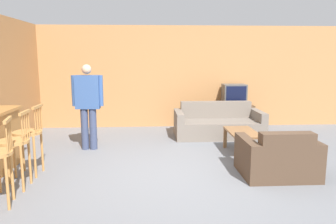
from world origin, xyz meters
name	(u,v)px	position (x,y,z in m)	size (l,w,h in m)	color
ground_plane	(176,175)	(0.00, 0.00, 0.00)	(24.00, 24.00, 0.00)	slate
wall_back	(165,77)	(0.00, 3.68, 1.30)	(9.40, 0.08, 2.60)	#B27A47
bar_chair_mid	(14,147)	(-2.26, -0.35, 0.60)	(0.44, 0.44, 1.09)	#B77F42
bar_chair_far	(29,137)	(-2.26, 0.19, 0.60)	(0.45, 0.45, 1.09)	#B77F42
couch_far	(218,125)	(1.18, 2.50, 0.27)	(1.98, 0.95, 0.77)	#70665B
armchair_near	(278,159)	(1.55, -0.09, 0.27)	(1.10, 0.90, 0.75)	#4C3828
coffee_table	(242,135)	(1.34, 1.08, 0.37)	(0.52, 0.97, 0.44)	brown
tv_unit	(233,116)	(1.75, 3.35, 0.30)	(0.97, 0.51, 0.60)	#513823
tv	(234,95)	(1.75, 3.35, 0.87)	(0.57, 0.42, 0.53)	#4C4C4C
person_by_window	(88,102)	(-1.60, 1.57, 0.94)	(0.61, 0.20, 1.67)	#384260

